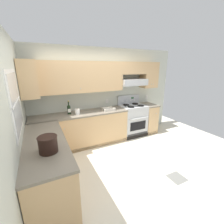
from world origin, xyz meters
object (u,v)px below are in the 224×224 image
Objects in this scene: wine_bottle at (69,109)px; bowl at (109,109)px; stove at (133,120)px; paper_towel_roll at (77,112)px; bucket at (48,144)px.

wine_bottle is 1.04m from bowl.
bowl is (1.03, -0.11, -0.11)m from wine_bottle.
paper_towel_roll is (-1.70, -0.06, 0.50)m from stove.
bucket is (-1.64, -1.56, 0.10)m from bowl.
stove is at bearing 5.12° from bowl.
paper_towel_roll is (0.79, 1.58, -0.05)m from bucket.
bucket is 1.93× the size of paper_towel_roll.
bucket is 1.76m from paper_towel_roll.
bowl is (-0.85, -0.08, 0.45)m from stove.
paper_towel_roll is at bearing -29.20° from wine_bottle.
wine_bottle is at bearing 173.79° from bowl.
wine_bottle is at bearing 150.80° from paper_towel_roll.
wine_bottle reaches higher than paper_towel_roll.
bowl is at bearing 43.68° from bucket.
bucket is (-2.49, -1.64, 0.55)m from stove.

